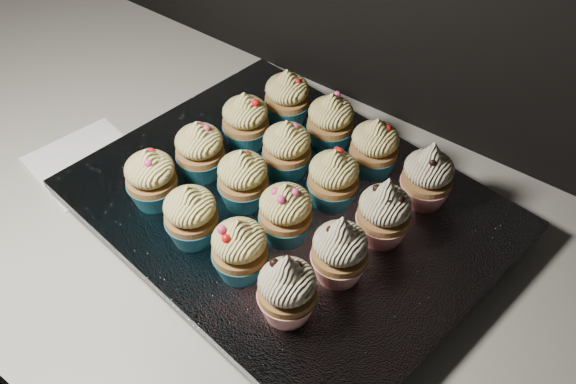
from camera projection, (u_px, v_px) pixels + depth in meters
name	position (u px, v px, depth m)	size (l,w,h in m)	color
worktop	(403.00, 325.00, 0.73)	(2.44, 0.64, 0.04)	beige
napkin	(87.00, 162.00, 0.89)	(0.14, 0.14, 0.00)	white
baking_tray	(288.00, 214.00, 0.81)	(0.46, 0.35, 0.02)	black
foil_lining	(288.00, 204.00, 0.80)	(0.50, 0.39, 0.01)	silver
cupcake_0	(151.00, 178.00, 0.77)	(0.06, 0.06, 0.08)	#196278
cupcake_1	(191.00, 215.00, 0.73)	(0.06, 0.06, 0.08)	#196278
cupcake_2	(240.00, 249.00, 0.69)	(0.06, 0.06, 0.08)	#196278
cupcake_3	(287.00, 289.00, 0.65)	(0.06, 0.06, 0.10)	red
cupcake_4	(200.00, 150.00, 0.81)	(0.06, 0.06, 0.08)	#196278
cupcake_5	(243.00, 179.00, 0.77)	(0.06, 0.06, 0.08)	#196278
cupcake_6	(286.00, 213.00, 0.73)	(0.06, 0.06, 0.08)	#196278
cupcake_7	(340.00, 251.00, 0.69)	(0.06, 0.06, 0.10)	red
cupcake_8	(245.00, 121.00, 0.85)	(0.06, 0.06, 0.08)	#196278
cupcake_9	(287.00, 149.00, 0.81)	(0.06, 0.06, 0.08)	#196278
cupcake_10	(333.00, 179.00, 0.77)	(0.06, 0.06, 0.08)	#196278
cupcake_11	(384.00, 213.00, 0.73)	(0.06, 0.06, 0.10)	red
cupcake_12	(287.00, 98.00, 0.88)	(0.06, 0.06, 0.08)	#196278
cupcake_13	(331.00, 122.00, 0.85)	(0.06, 0.06, 0.08)	#196278
cupcake_14	(374.00, 148.00, 0.81)	(0.06, 0.06, 0.08)	#196278
cupcake_15	(427.00, 176.00, 0.77)	(0.06, 0.06, 0.10)	red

